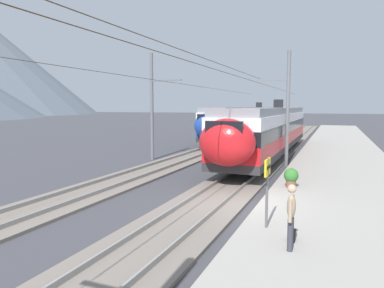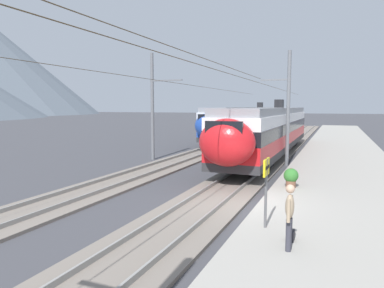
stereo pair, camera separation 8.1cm
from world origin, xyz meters
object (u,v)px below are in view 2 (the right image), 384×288
object	(u,v)px
passenger_walking	(290,214)
handbag_beside_passenger	(291,235)
platform_sign	(266,177)
potted_plant_platform_edge	(291,176)
train_near_platform	(270,129)
train_far_track	(251,120)
catenary_mast_far_side	(154,105)
catenary_mast_mid	(286,106)

from	to	relation	value
passenger_walking	handbag_beside_passenger	xyz separation A→B (m)	(0.67, 0.02, -0.80)
platform_sign	potted_plant_platform_edge	distance (m)	5.76
platform_sign	passenger_walking	xyz separation A→B (m)	(-1.43, -0.86, -0.59)
train_near_platform	potted_plant_platform_edge	distance (m)	11.53
train_far_track	passenger_walking	xyz separation A→B (m)	(-36.06, -9.33, -0.96)
train_near_platform	handbag_beside_passenger	distance (m)	17.98
platform_sign	handbag_beside_passenger	size ratio (longest dim) A/B	5.12
train_far_track	catenary_mast_far_side	bearing A→B (deg)	174.65
catenary_mast_far_side	potted_plant_platform_edge	size ratio (longest dim) A/B	52.45
train_near_platform	catenary_mast_far_side	xyz separation A→B (m)	(-4.32, 7.71, 1.87)
platform_sign	handbag_beside_passenger	xyz separation A→B (m)	(-0.77, -0.84, -1.39)
catenary_mast_far_side	train_near_platform	bearing A→B (deg)	-60.76
catenary_mast_mid	potted_plant_platform_edge	size ratio (longest dim) A/B	52.45
train_near_platform	train_far_track	distance (m)	18.75
train_far_track	passenger_walking	distance (m)	37.26
catenary_mast_far_side	potted_plant_platform_edge	xyz separation A→B (m)	(-6.76, -10.61, -3.26)
catenary_mast_far_side	passenger_walking	bearing A→B (deg)	-140.53
catenary_mast_far_side	platform_sign	distance (m)	16.45
passenger_walking	handbag_beside_passenger	size ratio (longest dim) A/B	4.15
handbag_beside_passenger	passenger_walking	bearing A→B (deg)	-177.93
platform_sign	train_near_platform	bearing A→B (deg)	9.61
catenary_mast_mid	catenary_mast_far_side	distance (m)	9.35
train_near_platform	catenary_mast_mid	world-z (taller)	catenary_mast_mid
catenary_mast_mid	catenary_mast_far_side	world-z (taller)	catenary_mast_far_side
catenary_mast_far_side	platform_sign	xyz separation A→B (m)	(-12.43, -10.55, -2.23)
handbag_beside_passenger	train_near_platform	bearing A→B (deg)	11.85
train_near_platform	handbag_beside_passenger	xyz separation A→B (m)	(-17.51, -3.67, -1.75)
catenary_mast_mid	passenger_walking	bearing A→B (deg)	-171.88
train_far_track	potted_plant_platform_edge	distance (m)	30.22
catenary_mast_far_side	handbag_beside_passenger	xyz separation A→B (m)	(-13.19, -11.39, -3.62)
handbag_beside_passenger	potted_plant_platform_edge	size ratio (longest dim) A/B	0.47
platform_sign	potted_plant_platform_edge	world-z (taller)	platform_sign
platform_sign	handbag_beside_passenger	bearing A→B (deg)	-132.34
train_near_platform	platform_sign	xyz separation A→B (m)	(-16.75, -2.83, -0.36)
catenary_mast_mid	platform_sign	bearing A→B (deg)	-174.65
train_far_track	catenary_mast_mid	bearing A→B (deg)	-161.18
catenary_mast_mid	platform_sign	xyz separation A→B (m)	(-13.49, -1.26, -2.09)
catenary_mast_mid	catenary_mast_far_side	xyz separation A→B (m)	(-1.06, 9.28, 0.13)
train_near_platform	platform_sign	world-z (taller)	train_near_platform
train_far_track	handbag_beside_passenger	size ratio (longest dim) A/B	83.03
train_far_track	catenary_mast_mid	size ratio (longest dim) A/B	0.74
train_near_platform	train_far_track	xyz separation A→B (m)	(17.89, 5.63, 0.01)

